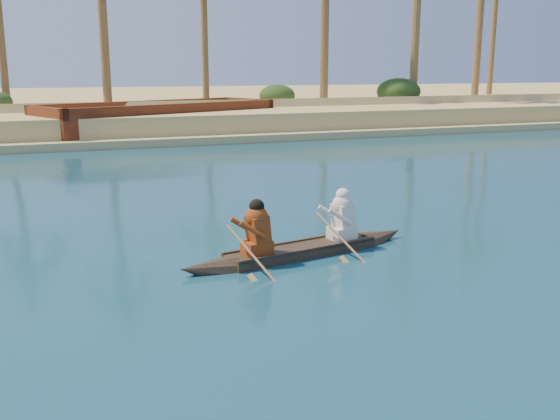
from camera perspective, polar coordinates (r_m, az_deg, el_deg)
name	(u,v)px	position (r m, az deg, el deg)	size (l,w,h in m)	color
sandy_embankment	(189,104)	(54.62, -8.36, 9.55)	(150.00, 51.00, 1.50)	tan
shrub_cluster	(246,106)	(39.80, -3.17, 9.48)	(100.00, 6.00, 2.40)	#1E3814
canoe	(301,242)	(11.89, 1.96, -2.92)	(5.06, 1.57, 1.38)	#3A2C1F
barge_mid	(160,122)	(33.89, -10.93, 7.90)	(13.18, 8.53, 2.09)	#652E15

